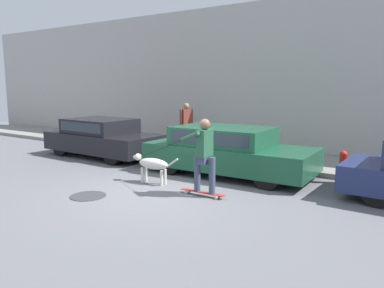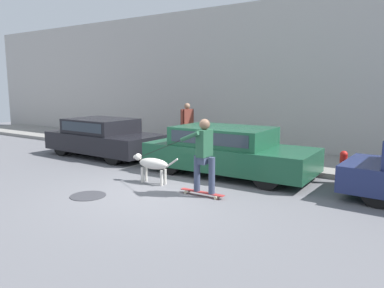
{
  "view_description": "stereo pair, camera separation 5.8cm",
  "coord_description": "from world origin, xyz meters",
  "px_view_note": "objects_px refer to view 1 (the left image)",
  "views": [
    {
      "loc": [
        4.93,
        -6.19,
        2.32
      ],
      "look_at": [
        0.1,
        1.03,
        0.95
      ],
      "focal_mm": 35.0,
      "sensor_mm": 36.0,
      "label": 1
    },
    {
      "loc": [
        4.98,
        -6.16,
        2.32
      ],
      "look_at": [
        0.1,
        1.03,
        0.95
      ],
      "focal_mm": 35.0,
      "sensor_mm": 36.0,
      "label": 2
    }
  ],
  "objects_px": {
    "parked_car_0": "(103,138)",
    "dog": "(152,164)",
    "pedestrian_with_bag": "(187,123)",
    "parked_car_1": "(227,151)",
    "skateboarder": "(204,152)",
    "fire_hydrant": "(343,166)"
  },
  "relations": [
    {
      "from": "parked_car_0",
      "to": "dog",
      "type": "relative_size",
      "value": 3.1
    },
    {
      "from": "dog",
      "to": "pedestrian_with_bag",
      "type": "xyz_separation_m",
      "value": [
        -1.7,
        3.91,
        0.55
      ]
    },
    {
      "from": "parked_car_0",
      "to": "parked_car_1",
      "type": "distance_m",
      "value": 4.63
    },
    {
      "from": "parked_car_0",
      "to": "dog",
      "type": "bearing_deg",
      "value": -25.17
    },
    {
      "from": "dog",
      "to": "skateboarder",
      "type": "xyz_separation_m",
      "value": [
        1.58,
        -0.21,
        0.48
      ]
    },
    {
      "from": "parked_car_1",
      "to": "parked_car_0",
      "type": "bearing_deg",
      "value": 178.75
    },
    {
      "from": "dog",
      "to": "pedestrian_with_bag",
      "type": "distance_m",
      "value": 4.3
    },
    {
      "from": "parked_car_0",
      "to": "parked_car_1",
      "type": "xyz_separation_m",
      "value": [
        4.63,
        -0.0,
        0.01
      ]
    },
    {
      "from": "parked_car_1",
      "to": "fire_hydrant",
      "type": "height_order",
      "value": "parked_car_1"
    },
    {
      "from": "fire_hydrant",
      "to": "dog",
      "type": "bearing_deg",
      "value": -146.25
    },
    {
      "from": "parked_car_1",
      "to": "fire_hydrant",
      "type": "distance_m",
      "value": 2.81
    },
    {
      "from": "pedestrian_with_bag",
      "to": "dog",
      "type": "bearing_deg",
      "value": -49.22
    },
    {
      "from": "dog",
      "to": "pedestrian_with_bag",
      "type": "height_order",
      "value": "pedestrian_with_bag"
    },
    {
      "from": "parked_car_1",
      "to": "dog",
      "type": "distance_m",
      "value": 2.07
    },
    {
      "from": "parked_car_0",
      "to": "dog",
      "type": "distance_m",
      "value": 3.98
    },
    {
      "from": "parked_car_0",
      "to": "skateboarder",
      "type": "distance_m",
      "value": 5.52
    },
    {
      "from": "parked_car_1",
      "to": "skateboarder",
      "type": "xyz_separation_m",
      "value": [
        0.52,
        -1.97,
        0.31
      ]
    },
    {
      "from": "parked_car_0",
      "to": "fire_hydrant",
      "type": "xyz_separation_m",
      "value": [
        7.33,
        0.75,
        -0.2
      ]
    },
    {
      "from": "dog",
      "to": "fire_hydrant",
      "type": "distance_m",
      "value": 4.53
    },
    {
      "from": "dog",
      "to": "fire_hydrant",
      "type": "bearing_deg",
      "value": -148.99
    },
    {
      "from": "dog",
      "to": "pedestrian_with_bag",
      "type": "relative_size",
      "value": 0.82
    },
    {
      "from": "pedestrian_with_bag",
      "to": "fire_hydrant",
      "type": "xyz_separation_m",
      "value": [
        5.47,
        -1.4,
        -0.6
      ]
    }
  ]
}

